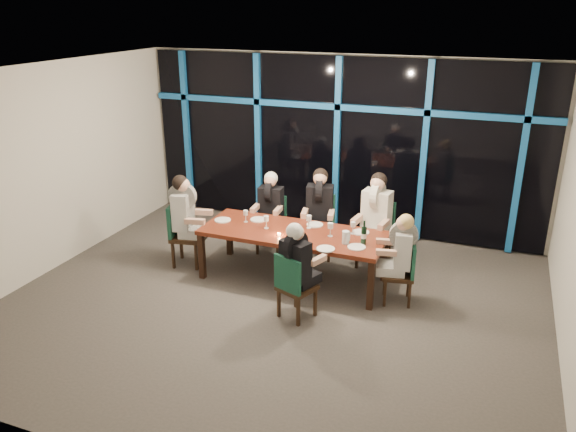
{
  "coord_description": "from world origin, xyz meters",
  "views": [
    {
      "loc": [
        2.57,
        -6.04,
        3.77
      ],
      "look_at": [
        0.0,
        0.6,
        1.05
      ],
      "focal_mm": 35.0,
      "sensor_mm": 36.0,
      "label": 1
    }
  ],
  "objects_px": {
    "diner_far_left": "(270,201)",
    "water_pitcher": "(346,237)",
    "diner_far_right": "(376,207)",
    "chair_near_mid": "(293,284)",
    "chair_end_right": "(404,270)",
    "diner_end_left": "(185,207)",
    "diner_far_mid": "(320,201)",
    "wine_bottle": "(364,235)",
    "dining_table": "(293,236)",
    "diner_near_mid": "(297,256)",
    "diner_end_right": "(400,245)",
    "chair_far_mid": "(320,222)",
    "chair_far_left": "(272,221)",
    "chair_far_right": "(377,230)",
    "chair_end_left": "(182,231)"
  },
  "relations": [
    {
      "from": "chair_far_mid",
      "to": "chair_end_right",
      "type": "xyz_separation_m",
      "value": [
        1.51,
        -1.05,
        -0.07
      ]
    },
    {
      "from": "chair_near_mid",
      "to": "chair_far_mid",
      "type": "bearing_deg",
      "value": -60.25
    },
    {
      "from": "diner_end_right",
      "to": "diner_near_mid",
      "type": "bearing_deg",
      "value": -65.24
    },
    {
      "from": "diner_far_left",
      "to": "wine_bottle",
      "type": "bearing_deg",
      "value": -31.38
    },
    {
      "from": "dining_table",
      "to": "diner_far_mid",
      "type": "xyz_separation_m",
      "value": [
        0.1,
        0.88,
        0.25
      ]
    },
    {
      "from": "diner_far_right",
      "to": "chair_far_left",
      "type": "bearing_deg",
      "value": -172.32
    },
    {
      "from": "chair_far_right",
      "to": "diner_far_mid",
      "type": "height_order",
      "value": "diner_far_mid"
    },
    {
      "from": "chair_far_right",
      "to": "diner_end_left",
      "type": "xyz_separation_m",
      "value": [
        -2.67,
        -1.03,
        0.37
      ]
    },
    {
      "from": "diner_far_left",
      "to": "diner_end_left",
      "type": "relative_size",
      "value": 0.93
    },
    {
      "from": "dining_table",
      "to": "chair_far_left",
      "type": "distance_m",
      "value": 1.11
    },
    {
      "from": "diner_far_right",
      "to": "wine_bottle",
      "type": "distance_m",
      "value": 0.93
    },
    {
      "from": "chair_far_mid",
      "to": "diner_end_left",
      "type": "relative_size",
      "value": 1.03
    },
    {
      "from": "chair_end_right",
      "to": "diner_end_left",
      "type": "bearing_deg",
      "value": -102.18
    },
    {
      "from": "diner_end_left",
      "to": "wine_bottle",
      "type": "bearing_deg",
      "value": -101.34
    },
    {
      "from": "chair_end_right",
      "to": "diner_end_left",
      "type": "height_order",
      "value": "diner_end_left"
    },
    {
      "from": "chair_far_mid",
      "to": "water_pitcher",
      "type": "distance_m",
      "value": 1.36
    },
    {
      "from": "chair_end_right",
      "to": "diner_far_left",
      "type": "xyz_separation_m",
      "value": [
        -2.28,
        0.87,
        0.38
      ]
    },
    {
      "from": "dining_table",
      "to": "chair_end_right",
      "type": "distance_m",
      "value": 1.61
    },
    {
      "from": "diner_end_right",
      "to": "chair_far_left",
      "type": "bearing_deg",
      "value": -126.02
    },
    {
      "from": "diner_end_right",
      "to": "wine_bottle",
      "type": "xyz_separation_m",
      "value": [
        -0.5,
        0.03,
        0.06
      ]
    },
    {
      "from": "chair_near_mid",
      "to": "water_pitcher",
      "type": "height_order",
      "value": "water_pitcher"
    },
    {
      "from": "diner_near_mid",
      "to": "water_pitcher",
      "type": "distance_m",
      "value": 0.9
    },
    {
      "from": "diner_far_right",
      "to": "chair_near_mid",
      "type": "bearing_deg",
      "value": -99.58
    },
    {
      "from": "chair_end_left",
      "to": "diner_near_mid",
      "type": "bearing_deg",
      "value": -122.88
    },
    {
      "from": "dining_table",
      "to": "chair_near_mid",
      "type": "height_order",
      "value": "chair_near_mid"
    },
    {
      "from": "diner_end_left",
      "to": "wine_bottle",
      "type": "xyz_separation_m",
      "value": [
        2.7,
        0.02,
        -0.05
      ]
    },
    {
      "from": "diner_far_left",
      "to": "water_pitcher",
      "type": "relative_size",
      "value": 4.95
    },
    {
      "from": "chair_far_mid",
      "to": "diner_far_right",
      "type": "relative_size",
      "value": 1.0
    },
    {
      "from": "diner_far_left",
      "to": "chair_end_right",
      "type": "bearing_deg",
      "value": -25.6
    },
    {
      "from": "diner_end_left",
      "to": "diner_end_right",
      "type": "height_order",
      "value": "diner_end_left"
    },
    {
      "from": "chair_near_mid",
      "to": "water_pitcher",
      "type": "relative_size",
      "value": 4.99
    },
    {
      "from": "chair_end_right",
      "to": "diner_near_mid",
      "type": "distance_m",
      "value": 1.51
    },
    {
      "from": "chair_end_left",
      "to": "diner_near_mid",
      "type": "height_order",
      "value": "diner_near_mid"
    },
    {
      "from": "chair_near_mid",
      "to": "diner_end_left",
      "type": "distance_m",
      "value": 2.29
    },
    {
      "from": "diner_far_left",
      "to": "wine_bottle",
      "type": "distance_m",
      "value": 1.92
    },
    {
      "from": "chair_far_right",
      "to": "chair_end_right",
      "type": "distance_m",
      "value": 1.19
    },
    {
      "from": "chair_end_right",
      "to": "diner_far_right",
      "type": "bearing_deg",
      "value": -159.14
    },
    {
      "from": "chair_near_mid",
      "to": "wine_bottle",
      "type": "xyz_separation_m",
      "value": [
        0.65,
        0.94,
        0.38
      ]
    },
    {
      "from": "diner_far_left",
      "to": "diner_far_mid",
      "type": "distance_m",
      "value": 0.79
    },
    {
      "from": "diner_end_right",
      "to": "water_pitcher",
      "type": "xyz_separation_m",
      "value": [
        -0.72,
        -0.04,
        0.02
      ]
    },
    {
      "from": "dining_table",
      "to": "chair_far_mid",
      "type": "relative_size",
      "value": 2.67
    },
    {
      "from": "chair_far_right",
      "to": "diner_far_right",
      "type": "relative_size",
      "value": 1.03
    },
    {
      "from": "chair_far_left",
      "to": "wine_bottle",
      "type": "relative_size",
      "value": 2.72
    },
    {
      "from": "chair_end_right",
      "to": "chair_far_left",
      "type": "bearing_deg",
      "value": -125.04
    },
    {
      "from": "chair_end_left",
      "to": "diner_far_right",
      "type": "xyz_separation_m",
      "value": [
        2.73,
        0.97,
        0.41
      ]
    },
    {
      "from": "chair_end_right",
      "to": "chair_far_mid",
      "type": "bearing_deg",
      "value": -137.24
    },
    {
      "from": "diner_end_left",
      "to": "diner_end_right",
      "type": "bearing_deg",
      "value": -101.9
    },
    {
      "from": "diner_end_right",
      "to": "diner_far_right",
      "type": "bearing_deg",
      "value": -162.68
    },
    {
      "from": "dining_table",
      "to": "chair_far_left",
      "type": "relative_size",
      "value": 2.89
    },
    {
      "from": "water_pitcher",
      "to": "diner_end_right",
      "type": "bearing_deg",
      "value": -11.96
    }
  ]
}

